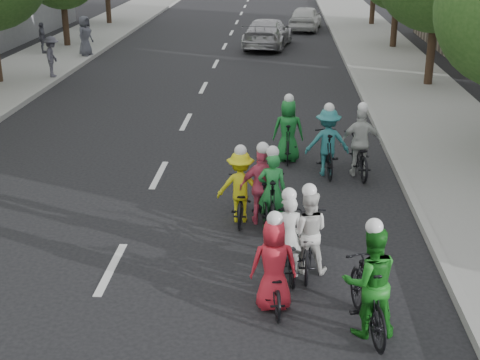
# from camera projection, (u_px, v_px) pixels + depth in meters

# --- Properties ---
(ground) EXTENTS (120.00, 120.00, 0.00)m
(ground) POSITION_uv_depth(u_px,v_px,m) (111.00, 269.00, 12.20)
(ground) COLOR black
(ground) RESTS_ON ground
(curb_left) EXTENTS (0.18, 80.00, 0.18)m
(curb_left) POSITION_uv_depth(u_px,v_px,m) (3.00, 116.00, 21.86)
(curb_left) COLOR #999993
(curb_left) RESTS_ON ground
(sidewalk_right) EXTENTS (4.00, 80.00, 0.15)m
(sidewalk_right) POSITION_uv_depth(u_px,v_px,m) (438.00, 124.00, 21.06)
(sidewalk_right) COLOR gray
(sidewalk_right) RESTS_ON ground
(curb_right) EXTENTS (0.18, 80.00, 0.18)m
(curb_right) POSITION_uv_depth(u_px,v_px,m) (375.00, 122.00, 21.17)
(curb_right) COLOR #999993
(curb_right) RESTS_ON ground
(cyclist_0) EXTENTS (0.78, 1.70, 1.68)m
(cyclist_0) POSITION_uv_depth(u_px,v_px,m) (288.00, 246.00, 11.86)
(cyclist_0) COLOR black
(cyclist_0) RESTS_ON ground
(cyclist_1) EXTENTS (0.95, 1.97, 1.91)m
(cyclist_1) POSITION_uv_depth(u_px,v_px,m) (369.00, 289.00, 10.08)
(cyclist_1) COLOR black
(cyclist_1) RESTS_ON ground
(cyclist_2) EXTENTS (1.00, 1.66, 1.69)m
(cyclist_2) POSITION_uv_depth(u_px,v_px,m) (241.00, 193.00, 14.07)
(cyclist_2) COLOR black
(cyclist_2) RESTS_ON ground
(cyclist_3) EXTENTS (1.01, 1.68, 1.78)m
(cyclist_3) POSITION_uv_depth(u_px,v_px,m) (262.00, 193.00, 13.95)
(cyclist_3) COLOR black
(cyclist_3) RESTS_ON ground
(cyclist_4) EXTENTS (0.82, 1.57, 1.71)m
(cyclist_4) POSITION_uv_depth(u_px,v_px,m) (274.00, 273.00, 10.80)
(cyclist_4) COLOR black
(cyclist_4) RESTS_ON ground
(cyclist_5) EXTENTS (0.61, 1.84, 1.77)m
(cyclist_5) POSITION_uv_depth(u_px,v_px,m) (272.00, 197.00, 13.78)
(cyclist_5) COLOR black
(cyclist_5) RESTS_ON ground
(cyclist_6) EXTENTS (0.78, 1.89, 1.69)m
(cyclist_6) POSITION_uv_depth(u_px,v_px,m) (307.00, 239.00, 11.99)
(cyclist_6) COLOR black
(cyclist_6) RESTS_ON ground
(cyclist_7) EXTENTS (1.16, 1.90, 1.86)m
(cyclist_7) POSITION_uv_depth(u_px,v_px,m) (327.00, 147.00, 16.71)
(cyclist_7) COLOR black
(cyclist_7) RESTS_ON ground
(cyclist_8) EXTENTS (1.05, 1.97, 1.89)m
(cyclist_8) POSITION_uv_depth(u_px,v_px,m) (360.00, 150.00, 16.70)
(cyclist_8) COLOR black
(cyclist_8) RESTS_ON ground
(cyclist_9) EXTENTS (0.83, 1.75, 1.83)m
(cyclist_9) POSITION_uv_depth(u_px,v_px,m) (288.00, 136.00, 17.75)
(cyclist_9) COLOR black
(cyclist_9) RESTS_ON ground
(follow_car_lead) EXTENTS (2.80, 5.42, 1.50)m
(follow_car_lead) POSITION_uv_depth(u_px,v_px,m) (268.00, 33.00, 34.93)
(follow_car_lead) COLOR #B0AFB4
(follow_car_lead) RESTS_ON ground
(follow_car_trail) EXTENTS (2.33, 4.55, 1.48)m
(follow_car_trail) POSITION_uv_depth(u_px,v_px,m) (305.00, 18.00, 41.08)
(follow_car_trail) COLOR silver
(follow_car_trail) RESTS_ON ground
(spectator_0) EXTENTS (0.74, 1.13, 1.65)m
(spectator_0) POSITION_uv_depth(u_px,v_px,m) (52.00, 57.00, 27.19)
(spectator_0) COLOR #514F5C
(spectator_0) RESTS_ON sidewalk_left
(spectator_1) EXTENTS (0.64, 0.94, 1.48)m
(spectator_1) POSITION_uv_depth(u_px,v_px,m) (42.00, 38.00, 32.46)
(spectator_1) COLOR #51525F
(spectator_1) RESTS_ON sidewalk_left
(spectator_2) EXTENTS (0.86, 1.06, 1.87)m
(spectator_2) POSITION_uv_depth(u_px,v_px,m) (85.00, 36.00, 31.78)
(spectator_2) COLOR #4E4F5B
(spectator_2) RESTS_ON sidewalk_left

